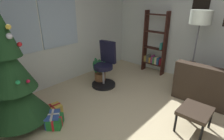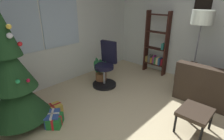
% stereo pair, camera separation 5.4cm
% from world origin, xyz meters
% --- Properties ---
extents(ground_plane, '(4.69, 5.30, 0.10)m').
position_xyz_m(ground_plane, '(0.00, 0.00, -0.05)').
color(ground_plane, beige).
extents(wall_back_with_windows, '(4.69, 0.12, 2.75)m').
position_xyz_m(wall_back_with_windows, '(-0.02, 2.70, 1.38)').
color(wall_back_with_windows, silver).
rests_on(wall_back_with_windows, ground_plane).
extents(wall_right_with_frames, '(0.12, 5.30, 2.75)m').
position_xyz_m(wall_right_with_frames, '(2.40, -0.00, 1.38)').
color(wall_right_with_frames, silver).
rests_on(wall_right_with_frames, ground_plane).
extents(footstool, '(0.51, 0.44, 0.38)m').
position_xyz_m(footstool, '(0.44, -0.38, 0.33)').
color(footstool, '#33281E').
rests_on(footstool, ground_plane).
extents(holiday_tree, '(0.94, 0.94, 2.32)m').
position_xyz_m(holiday_tree, '(-1.33, 1.75, 0.78)').
color(holiday_tree, '#4C331E').
rests_on(holiday_tree, ground_plane).
extents(gift_box_red, '(0.36, 0.36, 0.15)m').
position_xyz_m(gift_box_red, '(-1.02, 2.23, 0.07)').
color(gift_box_red, red).
rests_on(gift_box_red, ground_plane).
extents(gift_box_green, '(0.35, 0.34, 0.18)m').
position_xyz_m(gift_box_green, '(-0.98, 1.31, 0.09)').
color(gift_box_green, '#1E722D').
rests_on(gift_box_green, ground_plane).
extents(gift_box_gold, '(0.34, 0.23, 0.16)m').
position_xyz_m(gift_box_gold, '(-0.84, 1.65, 0.08)').
color(gift_box_gold, gold).
rests_on(gift_box_gold, ground_plane).
extents(gift_box_blue, '(0.36, 0.37, 0.20)m').
position_xyz_m(gift_box_blue, '(-0.99, 1.38, 0.10)').
color(gift_box_blue, '#2D4C99').
rests_on(gift_box_blue, ground_plane).
extents(office_chair, '(0.56, 0.56, 1.06)m').
position_xyz_m(office_chair, '(0.64, 1.75, 0.42)').
color(office_chair, black).
rests_on(office_chair, ground_plane).
extents(bookshelf, '(0.18, 0.64, 1.67)m').
position_xyz_m(bookshelf, '(2.13, 1.32, 0.72)').
color(bookshelf, '#341912').
rests_on(bookshelf, ground_plane).
extents(floor_lamp, '(0.43, 0.43, 1.74)m').
position_xyz_m(floor_lamp, '(1.85, 0.20, 1.51)').
color(floor_lamp, slate).
rests_on(floor_lamp, ground_plane).
extents(potted_plant, '(0.50, 0.37, 0.65)m').
position_xyz_m(potted_plant, '(0.66, 1.96, 0.27)').
color(potted_plant, '#905D39').
rests_on(potted_plant, ground_plane).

